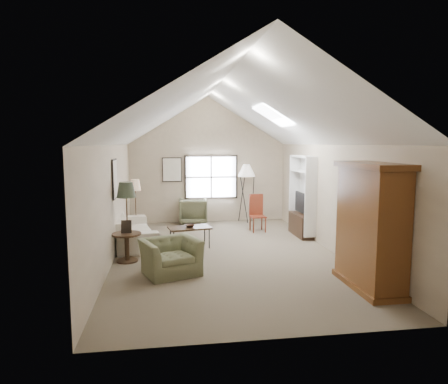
{
  "coord_description": "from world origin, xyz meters",
  "views": [
    {
      "loc": [
        -1.34,
        -8.78,
        2.54
      ],
      "look_at": [
        0.0,
        0.4,
        1.4
      ],
      "focal_mm": 32.0,
      "sensor_mm": 36.0,
      "label": 1
    }
  ],
  "objects": [
    {
      "name": "skylight",
      "position": [
        1.3,
        0.9,
        3.22
      ],
      "size": [
        0.8,
        1.2,
        0.52
      ],
      "primitive_type": null,
      "color": "white",
      "rests_on": "room_shell"
    },
    {
      "name": "media_console",
      "position": [
        2.32,
        1.6,
        0.3
      ],
      "size": [
        0.34,
        1.18,
        0.6
      ],
      "primitive_type": "cube",
      "color": "#382316",
      "rests_on": "ground"
    },
    {
      "name": "armchair_near",
      "position": [
        -1.28,
        -1.15,
        0.34
      ],
      "size": [
        1.31,
        1.23,
        0.68
      ],
      "primitive_type": "imported",
      "rotation": [
        0.0,
        0.0,
        0.35
      ],
      "color": "#6A6C4C",
      "rests_on": "ground"
    },
    {
      "name": "side_table",
      "position": [
        -2.2,
        -0.2,
        0.31
      ],
      "size": [
        0.73,
        0.73,
        0.62
      ],
      "primitive_type": "cylinder",
      "rotation": [
        0.0,
        0.0,
        0.18
      ],
      "color": "#3E2919",
      "rests_on": "ground"
    },
    {
      "name": "sofa",
      "position": [
        -2.2,
        1.4,
        0.36
      ],
      "size": [
        1.41,
        2.62,
        0.73
      ],
      "primitive_type": "imported",
      "rotation": [
        0.0,
        0.0,
        1.75
      ],
      "color": "beige",
      "rests_on": "ground"
    },
    {
      "name": "dark_lamp",
      "position": [
        -2.2,
        0.0,
        0.87
      ],
      "size": [
        0.48,
        0.48,
        1.74
      ],
      "primitive_type": null,
      "rotation": [
        0.0,
        0.0,
        0.18
      ],
      "color": "#272D20",
      "rests_on": "ground"
    },
    {
      "name": "armoire",
      "position": [
        2.18,
        -2.4,
        1.1
      ],
      "size": [
        0.6,
        1.5,
        2.2
      ],
      "primitive_type": "cube",
      "color": "brown",
      "rests_on": "ground"
    },
    {
      "name": "room_shell",
      "position": [
        0.0,
        0.0,
        3.21
      ],
      "size": [
        5.01,
        8.01,
        4.0
      ],
      "color": "#695E4B",
      "rests_on": "ground"
    },
    {
      "name": "tv_alcove",
      "position": [
        2.34,
        1.6,
        1.15
      ],
      "size": [
        0.32,
        1.3,
        2.1
      ],
      "primitive_type": "cube",
      "color": "white",
      "rests_on": "ground"
    },
    {
      "name": "window",
      "position": [
        0.1,
        3.96,
        1.45
      ],
      "size": [
        1.72,
        0.08,
        1.42
      ],
      "primitive_type": "cube",
      "color": "black",
      "rests_on": "room_shell"
    },
    {
      "name": "bowl",
      "position": [
        -0.79,
        0.75,
        0.54
      ],
      "size": [
        0.28,
        0.28,
        0.06
      ],
      "primitive_type": "imported",
      "rotation": [
        0.0,
        0.0,
        0.18
      ],
      "color": "#351D15",
      "rests_on": "coffee_table"
    },
    {
      "name": "tan_lamp",
      "position": [
        -2.2,
        2.6,
        0.78
      ],
      "size": [
        0.36,
        0.36,
        1.56
      ],
      "primitive_type": null,
      "rotation": [
        0.0,
        0.0,
        0.18
      ],
      "color": "tan",
      "rests_on": "ground"
    },
    {
      "name": "armchair_far",
      "position": [
        -0.51,
        3.7,
        0.4
      ],
      "size": [
        0.91,
        0.93,
        0.8
      ],
      "primitive_type": "imported",
      "rotation": [
        0.0,
        0.0,
        3.09
      ],
      "color": "#595B40",
      "rests_on": "ground"
    },
    {
      "name": "wall_art",
      "position": [
        -1.88,
        1.94,
        1.73
      ],
      "size": [
        1.97,
        3.71,
        0.88
      ],
      "color": "black",
      "rests_on": "room_shell"
    },
    {
      "name": "tripod_lamp",
      "position": [
        1.21,
        3.7,
        0.95
      ],
      "size": [
        0.7,
        0.7,
        1.89
      ],
      "primitive_type": null,
      "rotation": [
        0.0,
        0.0,
        -0.35
      ],
      "color": "white",
      "rests_on": "ground"
    },
    {
      "name": "coffee_table",
      "position": [
        -0.79,
        0.75,
        0.26
      ],
      "size": [
        1.09,
        0.73,
        0.52
      ],
      "primitive_type": "cube",
      "rotation": [
        0.0,
        0.0,
        0.18
      ],
      "color": "#3B2A18",
      "rests_on": "ground"
    },
    {
      "name": "side_chair",
      "position": [
        1.26,
        2.26,
        0.54
      ],
      "size": [
        0.44,
        0.44,
        1.07
      ],
      "primitive_type": "cube",
      "rotation": [
        0.0,
        0.0,
        0.07
      ],
      "color": "maroon",
      "rests_on": "ground"
    },
    {
      "name": "tv_panel",
      "position": [
        2.32,
        1.6,
        0.92
      ],
      "size": [
        0.05,
        0.9,
        0.55
      ],
      "primitive_type": "cube",
      "color": "black",
      "rests_on": "media_console"
    }
  ]
}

